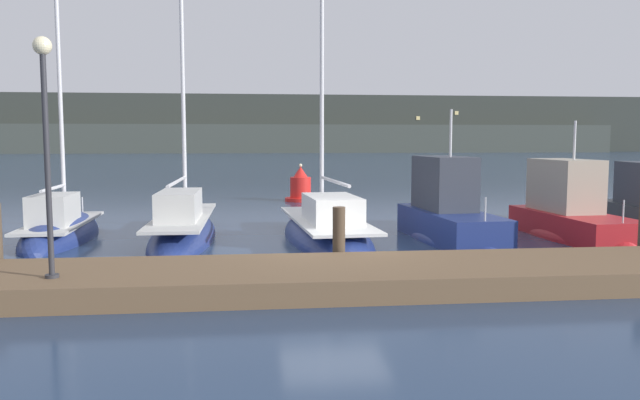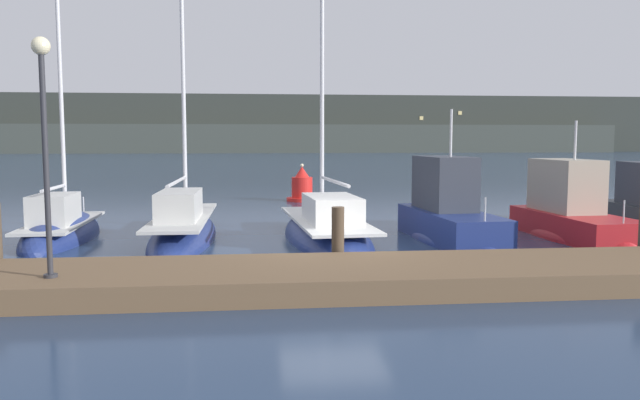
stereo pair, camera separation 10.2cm
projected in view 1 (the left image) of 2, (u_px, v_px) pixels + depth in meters
ground_plane at (334, 263)px, 14.65m from camera, size 400.00×400.00×0.00m
dock at (351, 276)px, 12.20m from camera, size 35.52×2.80×0.45m
mooring_pile_2 at (339, 239)px, 13.79m from camera, size 0.28×0.28×1.41m
sailboat_berth_3 at (61, 235)px, 17.99m from camera, size 1.86×5.80×9.45m
sailboat_berth_4 at (183, 233)px, 18.04m from camera, size 1.80×7.80×10.71m
sailboat_berth_5 at (326, 236)px, 17.90m from camera, size 2.71×7.61×10.51m
motorboat_berth_6 at (449, 224)px, 17.88m from camera, size 2.19×5.32×4.27m
motorboat_berth_7 at (571, 224)px, 18.38m from camera, size 2.14×5.40×4.07m
channel_buoy at (301, 188)px, 29.16m from camera, size 1.46×1.46×1.75m
dock_lamppost at (45, 119)px, 10.80m from camera, size 0.32×0.32×4.21m
hillside_backdrop at (260, 126)px, 137.60m from camera, size 240.00×23.00×12.24m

